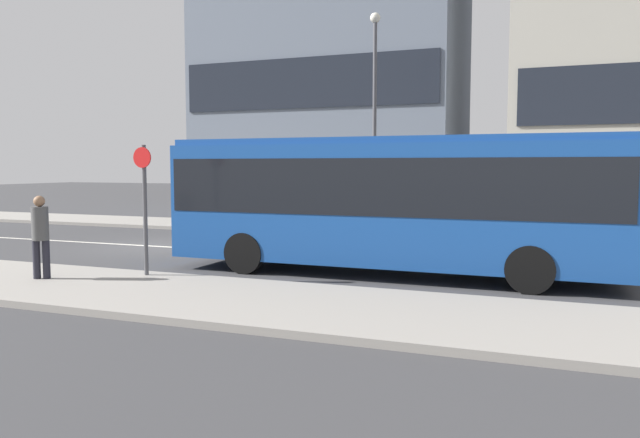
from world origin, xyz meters
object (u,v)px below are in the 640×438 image
Objects in this scene: city_bus at (389,196)px; bus_stop_sign at (145,200)px; parked_car_0 at (615,232)px; pedestrian_near_stop at (40,232)px; street_lamp at (375,102)px.

city_bus reaches higher than bus_stop_sign.
bus_stop_sign reaches higher than parked_car_0.
parked_car_0 is at bearing 40.34° from bus_stop_sign.
city_bus is 5.84× the size of pedestrian_near_stop.
bus_stop_sign is at bearing -101.41° from street_lamp.
pedestrian_near_stop is 0.23× the size of street_lamp.
parked_car_0 is (5.08, 5.55, -1.16)m from city_bus.
parked_car_0 is at bearing -165.79° from pedestrian_near_stop.
city_bus is 1.33× the size of street_lamp.
bus_stop_sign is at bearing -171.68° from pedestrian_near_stop.
pedestrian_near_stop is (-11.54, -9.46, 0.49)m from parked_car_0.
parked_car_0 is 14.93m from pedestrian_near_stop.
pedestrian_near_stop is at bearing -108.55° from street_lamp.
city_bus is at bearing -70.94° from street_lamp.
parked_car_0 is 1.49× the size of bus_stop_sign.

